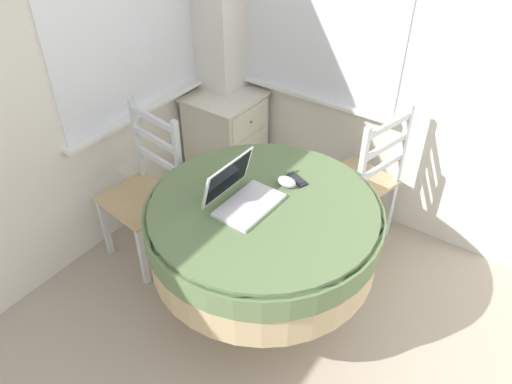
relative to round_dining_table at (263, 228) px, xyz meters
name	(u,v)px	position (x,y,z in m)	size (l,w,h in m)	color
corner_room_shell	(291,85)	(0.28, 0.04, 0.66)	(4.44, 5.07, 2.55)	white
round_dining_table	(263,228)	(0.00, 0.00, 0.00)	(1.18, 1.18, 0.77)	#4C3D2D
laptop	(242,195)	(-0.05, 0.10, 0.20)	(0.34, 0.27, 0.22)	silver
computer_mouse	(287,182)	(0.20, -0.01, 0.18)	(0.07, 0.10, 0.05)	silver
cell_phone	(297,180)	(0.27, -0.03, 0.15)	(0.09, 0.13, 0.01)	black
dining_chair_near_back_window	(146,193)	(0.00, 0.85, -0.15)	(0.44, 0.48, 0.98)	tan
dining_chair_near_right_window	(361,183)	(0.84, -0.16, -0.15)	(0.51, 0.48, 0.98)	tan
corner_cabinet	(226,139)	(0.90, 0.94, -0.26)	(0.48, 0.47, 0.71)	silver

